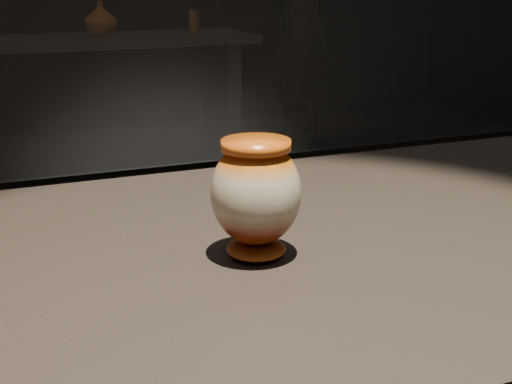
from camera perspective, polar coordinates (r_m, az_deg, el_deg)
main_vase at (r=0.91m, az=0.00°, el=-0.17°), size 0.15×0.15×0.16m
back_shelf at (r=4.22m, az=-13.90°, el=8.40°), size 2.00×0.60×0.90m
back_vase_mid at (r=4.21m, az=-12.32°, el=13.40°), size 0.19×0.19×0.19m
back_vase_right at (r=4.36m, az=-5.01°, el=13.44°), size 0.06×0.06×0.13m
visitor at (r=5.41m, az=3.61°, el=13.31°), size 0.74×0.60×1.75m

